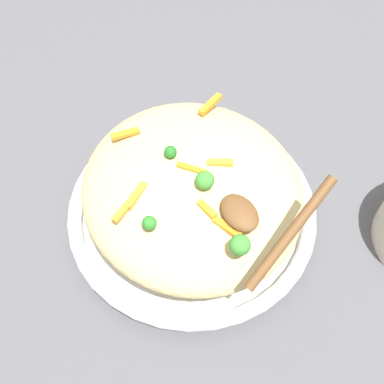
{
  "coord_description": "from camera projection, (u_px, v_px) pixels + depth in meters",
  "views": [
    {
      "loc": [
        0.3,
        -0.19,
        0.62
      ],
      "look_at": [
        0.0,
        0.0,
        0.08
      ],
      "focal_mm": 44.58,
      "sensor_mm": 36.0,
      "label": 1
    }
  ],
  "objects": [
    {
      "name": "carrot_piece_6",
      "position": [
        220.0,
        163.0,
        0.61
      ],
      "size": [
        0.03,
        0.03,
        0.01
      ],
      "primitive_type": "cube",
      "rotation": [
        0.0,
        0.0,
        4.15
      ],
      "color": "orange",
      "rests_on": "pasta_mound"
    },
    {
      "name": "carrot_piece_0",
      "position": [
        125.0,
        133.0,
        0.64
      ],
      "size": [
        0.02,
        0.04,
        0.01
      ],
      "primitive_type": "cube",
      "rotation": [
        0.0,
        0.0,
        4.5
      ],
      "color": "orange",
      "rests_on": "pasta_mound"
    },
    {
      "name": "broccoli_floret_0",
      "position": [
        240.0,
        245.0,
        0.53
      ],
      "size": [
        0.02,
        0.02,
        0.03
      ],
      "color": "#377928",
      "rests_on": "pasta_mound"
    },
    {
      "name": "carrot_piece_4",
      "position": [
        227.0,
        227.0,
        0.56
      ],
      "size": [
        0.04,
        0.02,
        0.01
      ],
      "primitive_type": "cube",
      "rotation": [
        0.0,
        0.0,
        3.49
      ],
      "color": "orange",
      "rests_on": "pasta_mound"
    },
    {
      "name": "broccoli_floret_1",
      "position": [
        149.0,
        223.0,
        0.56
      ],
      "size": [
        0.02,
        0.02,
        0.02
      ],
      "color": "#296820",
      "rests_on": "pasta_mound"
    },
    {
      "name": "ground_plane",
      "position": [
        192.0,
        221.0,
        0.71
      ],
      "size": [
        2.4,
        2.4,
        0.0
      ],
      "primitive_type": "plane",
      "color": "#4C4C51"
    },
    {
      "name": "pasta_mound",
      "position": [
        192.0,
        189.0,
        0.64
      ],
      "size": [
        0.31,
        0.29,
        0.09
      ],
      "primitive_type": "ellipsoid",
      "color": "#D1BA7A",
      "rests_on": "serving_bowl"
    },
    {
      "name": "broccoli_floret_3",
      "position": [
        171.0,
        152.0,
        0.61
      ],
      "size": [
        0.02,
        0.02,
        0.02
      ],
      "color": "#205B1C",
      "rests_on": "pasta_mound"
    },
    {
      "name": "carrot_piece_3",
      "position": [
        190.0,
        172.0,
        0.6
      ],
      "size": [
        0.04,
        0.03,
        0.01
      ],
      "primitive_type": "cube",
      "rotation": [
        0.0,
        0.0,
        3.8
      ],
      "color": "orange",
      "rests_on": "pasta_mound"
    },
    {
      "name": "serving_spoon",
      "position": [
        256.0,
        219.0,
        0.55
      ],
      "size": [
        0.12,
        0.14,
        0.08
      ],
      "color": "brown",
      "rests_on": "pasta_mound"
    },
    {
      "name": "serving_bowl",
      "position": [
        192.0,
        212.0,
        0.69
      ],
      "size": [
        0.36,
        0.36,
        0.05
      ],
      "color": "silver",
      "rests_on": "ground_plane"
    },
    {
      "name": "carrot_piece_5",
      "position": [
        207.0,
        209.0,
        0.57
      ],
      "size": [
        0.03,
        0.01,
        0.01
      ],
      "primitive_type": "cube",
      "rotation": [
        0.0,
        0.0,
        3.31
      ],
      "color": "orange",
      "rests_on": "pasta_mound"
    },
    {
      "name": "broccoli_floret_2",
      "position": [
        203.0,
        182.0,
        0.58
      ],
      "size": [
        0.02,
        0.02,
        0.03
      ],
      "color": "#377928",
      "rests_on": "pasta_mound"
    },
    {
      "name": "carrot_piece_2",
      "position": [
        136.0,
        195.0,
        0.59
      ],
      "size": [
        0.03,
        0.04,
        0.01
      ],
      "primitive_type": "cube",
      "rotation": [
        0.0,
        0.0,
        2.06
      ],
      "color": "orange",
      "rests_on": "pasta_mound"
    },
    {
      "name": "carrot_piece_7",
      "position": [
        210.0,
        104.0,
        0.67
      ],
      "size": [
        0.02,
        0.04,
        0.01
      ],
      "primitive_type": "cube",
      "rotation": [
        0.0,
        0.0,
        1.91
      ],
      "color": "orange",
      "rests_on": "pasta_mound"
    },
    {
      "name": "carrot_piece_1",
      "position": [
        120.0,
        213.0,
        0.57
      ],
      "size": [
        0.02,
        0.03,
        0.01
      ],
      "primitive_type": "cube",
      "rotation": [
        0.0,
        0.0,
        5.15
      ],
      "color": "orange",
      "rests_on": "pasta_mound"
    }
  ]
}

